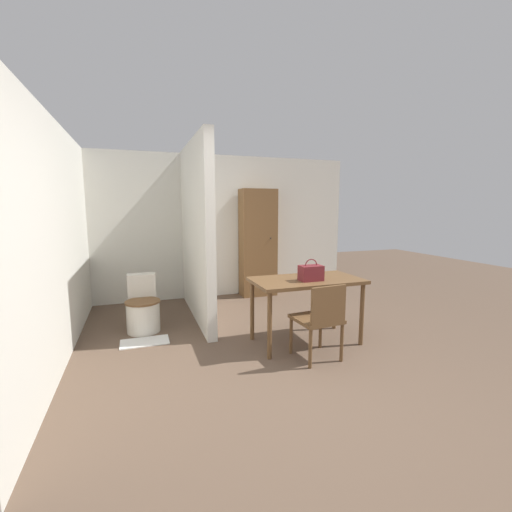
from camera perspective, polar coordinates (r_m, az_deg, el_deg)
name	(u,v)px	position (r m, az deg, el deg)	size (l,w,h in m)	color
ground_plane	(306,396)	(3.20, 8.30, -22.08)	(16.00, 16.00, 0.00)	brown
wall_back	(213,227)	(6.19, -7.10, 4.85)	(5.09, 0.12, 2.50)	silver
wall_left	(59,240)	(4.30, -29.95, 2.34)	(0.12, 4.55, 2.50)	silver
partition_wall	(196,232)	(4.99, -10.04, 3.99)	(0.12, 2.13, 2.50)	silver
dining_table	(306,286)	(4.07, 8.41, -4.97)	(1.27, 0.70, 0.77)	brown
wooden_chair	(320,318)	(3.68, 10.63, -10.06)	(0.48, 0.48, 0.83)	brown
toilet	(143,309)	(4.76, -18.33, -8.35)	(0.44, 0.59, 0.71)	silver
handbag	(311,273)	(3.94, 9.13, -2.78)	(0.26, 0.16, 0.25)	maroon
wooden_cabinet	(258,243)	(6.18, 0.32, 2.20)	(0.64, 0.37, 1.92)	brown
bath_mat	(145,342)	(4.42, -18.05, -13.45)	(0.56, 0.30, 0.01)	silver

